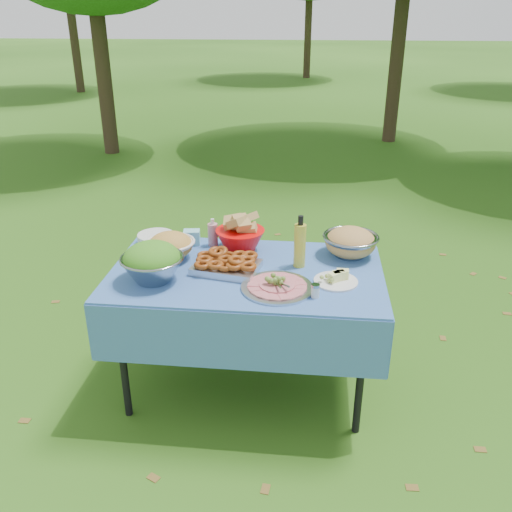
{
  "coord_description": "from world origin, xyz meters",
  "views": [
    {
      "loc": [
        0.33,
        -2.6,
        2.04
      ],
      "look_at": [
        0.05,
        0.0,
        0.85
      ],
      "focal_mm": 38.0,
      "sensor_mm": 36.0,
      "label": 1
    }
  ],
  "objects": [
    {
      "name": "wipes_box",
      "position": [
        -0.37,
        0.33,
        0.8
      ],
      "size": [
        0.1,
        0.08,
        0.09
      ],
      "primitive_type": "cube",
      "rotation": [
        0.0,
        0.0,
        0.14
      ],
      "color": "#86DAE4",
      "rests_on": "picnic_table"
    },
    {
      "name": "charcuterie_platter",
      "position": [
        0.18,
        -0.19,
        0.8
      ],
      "size": [
        0.39,
        0.39,
        0.08
      ],
      "primitive_type": "cylinder",
      "rotation": [
        0.0,
        0.0,
        -0.07
      ],
      "color": "#B4B8BC",
      "rests_on": "picnic_table"
    },
    {
      "name": "ground",
      "position": [
        0.0,
        0.0,
        0.0
      ],
      "size": [
        80.0,
        80.0,
        0.0
      ],
      "primitive_type": "plane",
      "color": "#1A3D0B",
      "rests_on": "ground"
    },
    {
      "name": "pasta_bowl_steel",
      "position": [
        0.56,
        0.26,
        0.84
      ],
      "size": [
        0.34,
        0.34,
        0.17
      ],
      "primitive_type": null,
      "rotation": [
        0.0,
        0.0,
        -0.1
      ],
      "color": "gray",
      "rests_on": "picnic_table"
    },
    {
      "name": "plate_stack",
      "position": [
        -0.58,
        0.31,
        0.79
      ],
      "size": [
        0.28,
        0.28,
        0.06
      ],
      "primitive_type": "cylinder",
      "rotation": [
        0.0,
        0.0,
        -0.37
      ],
      "color": "silver",
      "rests_on": "picnic_table"
    },
    {
      "name": "shaker",
      "position": [
        0.37,
        -0.25,
        0.8
      ],
      "size": [
        0.06,
        0.06,
        0.07
      ],
      "primitive_type": "cylinder",
      "rotation": [
        0.0,
        0.0,
        -0.39
      ],
      "color": "silver",
      "rests_on": "picnic_table"
    },
    {
      "name": "pasta_bowl_white",
      "position": [
        -0.44,
        0.12,
        0.84
      ],
      "size": [
        0.34,
        0.34,
        0.15
      ],
      "primitive_type": null,
      "rotation": [
        0.0,
        0.0,
        0.32
      ],
      "color": "silver",
      "rests_on": "picnic_table"
    },
    {
      "name": "oil_bottle",
      "position": [
        0.28,
        0.09,
        0.91
      ],
      "size": [
        0.08,
        0.08,
        0.29
      ],
      "primitive_type": "cylinder",
      "rotation": [
        0.0,
        0.0,
        -0.33
      ],
      "color": "gold",
      "rests_on": "picnic_table"
    },
    {
      "name": "fried_tray",
      "position": [
        -0.1,
        -0.01,
        0.8
      ],
      "size": [
        0.38,
        0.3,
        0.08
      ],
      "primitive_type": "cube",
      "rotation": [
        0.0,
        0.0,
        -0.19
      ],
      "color": "#BAB9BE",
      "rests_on": "picnic_table"
    },
    {
      "name": "sanitizer_bottle",
      "position": [
        -0.24,
        0.32,
        0.84
      ],
      "size": [
        0.06,
        0.06,
        0.17
      ],
      "primitive_type": "cylinder",
      "rotation": [
        0.0,
        0.0,
        -0.08
      ],
      "color": "#CA7E86",
      "rests_on": "picnic_table"
    },
    {
      "name": "salad_bowl",
      "position": [
        -0.46,
        -0.16,
        0.87
      ],
      "size": [
        0.4,
        0.4,
        0.21
      ],
      "primitive_type": null,
      "rotation": [
        0.0,
        0.0,
        0.28
      ],
      "color": "gray",
      "rests_on": "picnic_table"
    },
    {
      "name": "bread_bowl",
      "position": [
        -0.07,
        0.28,
        0.86
      ],
      "size": [
        0.29,
        0.29,
        0.19
      ],
      "primitive_type": null,
      "rotation": [
        0.0,
        0.0,
        0.01
      ],
      "color": "red",
      "rests_on": "picnic_table"
    },
    {
      "name": "picnic_table",
      "position": [
        0.0,
        0.0,
        0.38
      ],
      "size": [
        1.46,
        0.86,
        0.76
      ],
      "primitive_type": "cube",
      "color": "#71B0DA",
      "rests_on": "ground"
    },
    {
      "name": "cheese_plate",
      "position": [
        0.48,
        -0.09,
        0.79
      ],
      "size": [
        0.28,
        0.28,
        0.06
      ],
      "primitive_type": "cylinder",
      "rotation": [
        0.0,
        0.0,
        -0.29
      ],
      "color": "silver",
      "rests_on": "picnic_table"
    }
  ]
}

